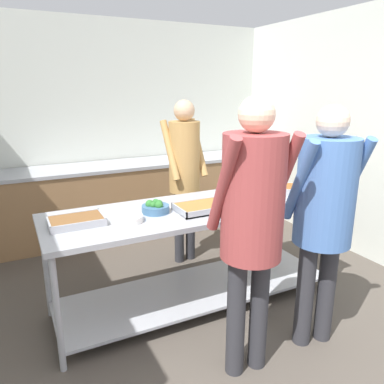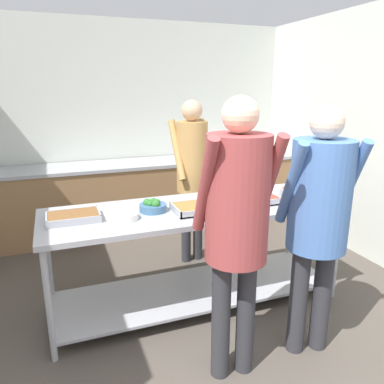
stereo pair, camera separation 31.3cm
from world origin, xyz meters
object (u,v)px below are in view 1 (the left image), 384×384
object	(u,v)px
serving_tray_vegetables	(248,198)
cook_behind_counter	(184,164)
sauce_pan	(290,189)
serving_tray_greens	(202,207)
plate_stack	(127,219)
water_bottle	(246,143)
guest_serving_right	(324,205)
serving_tray_roast	(76,221)
guest_serving_left	(252,213)
broccoli_bowl	(155,208)

from	to	relation	value
serving_tray_vegetables	cook_behind_counter	xyz separation A→B (m)	(-0.21, 0.84, 0.17)
sauce_pan	cook_behind_counter	bearing A→B (deg)	130.10
serving_tray_greens	cook_behind_counter	world-z (taller)	cook_behind_counter
plate_stack	water_bottle	world-z (taller)	water_bottle
guest_serving_right	serving_tray_vegetables	bearing A→B (deg)	94.58
cook_behind_counter	serving_tray_roast	bearing A→B (deg)	-147.48
serving_tray_vegetables	sauce_pan	distance (m)	0.48
guest_serving_left	guest_serving_right	size ratio (longest dim) A/B	1.04
serving_tray_vegetables	guest_serving_left	size ratio (longest dim) A/B	0.26
sauce_pan	guest_serving_left	world-z (taller)	guest_serving_left
serving_tray_vegetables	guest_serving_right	distance (m)	0.82
plate_stack	guest_serving_right	distance (m)	1.39
serving_tray_greens	cook_behind_counter	size ratio (longest dim) A/B	0.24
plate_stack	serving_tray_greens	world-z (taller)	serving_tray_greens
serving_tray_vegetables	cook_behind_counter	bearing A→B (deg)	103.93
serving_tray_roast	serving_tray_greens	distance (m)	0.96
serving_tray_roast	serving_tray_vegetables	xyz separation A→B (m)	(1.43, -0.06, 0.00)
sauce_pan	guest_serving_left	xyz separation A→B (m)	(-1.03, -0.85, 0.19)
serving_tray_greens	guest_serving_right	xyz separation A→B (m)	(0.54, -0.74, 0.16)
serving_tray_roast	serving_tray_vegetables	size ratio (longest dim) A/B	0.81
serving_tray_roast	guest_serving_right	xyz separation A→B (m)	(1.50, -0.86, 0.16)
plate_stack	broccoli_bowl	xyz separation A→B (m)	(0.26, 0.10, 0.02)
guest_serving_right	serving_tray_roast	bearing A→B (deg)	150.13
guest_serving_right	cook_behind_counter	bearing A→B (deg)	99.44
plate_stack	guest_serving_right	size ratio (longest dim) A/B	0.14
plate_stack	cook_behind_counter	size ratio (longest dim) A/B	0.14
plate_stack	water_bottle	distance (m)	3.14
plate_stack	cook_behind_counter	world-z (taller)	cook_behind_counter
serving_tray_roast	guest_serving_right	bearing A→B (deg)	-29.87
serving_tray_roast	guest_serving_left	size ratio (longest dim) A/B	0.21
serving_tray_vegetables	guest_serving_right	xyz separation A→B (m)	(0.06, -0.80, 0.16)
sauce_pan	guest_serving_right	xyz separation A→B (m)	(-0.42, -0.82, 0.14)
plate_stack	water_bottle	size ratio (longest dim) A/B	0.80
cook_behind_counter	water_bottle	size ratio (longest dim) A/B	5.79
sauce_pan	guest_serving_left	bearing A→B (deg)	-140.59
water_bottle	broccoli_bowl	bearing A→B (deg)	-138.28
serving_tray_roast	broccoli_bowl	size ratio (longest dim) A/B	1.78
guest_serving_left	serving_tray_roast	bearing A→B (deg)	135.12
plate_stack	serving_tray_greens	xyz separation A→B (m)	(0.61, -0.02, 0.00)
water_bottle	plate_stack	bearing A→B (deg)	-140.04
serving_tray_vegetables	sauce_pan	xyz separation A→B (m)	(0.48, 0.02, 0.01)
guest_serving_right	water_bottle	world-z (taller)	guest_serving_right
serving_tray_greens	guest_serving_left	distance (m)	0.79
broccoli_bowl	cook_behind_counter	xyz separation A→B (m)	(0.62, 0.78, 0.15)
serving_tray_greens	cook_behind_counter	xyz separation A→B (m)	(0.27, 0.90, 0.17)
serving_tray_vegetables	guest_serving_left	xyz separation A→B (m)	(-0.55, -0.82, 0.20)
sauce_pan	water_bottle	xyz separation A→B (m)	(0.83, 1.95, 0.12)
serving_tray_roast	plate_stack	distance (m)	0.36
sauce_pan	serving_tray_roast	bearing A→B (deg)	178.83
broccoli_bowl	sauce_pan	xyz separation A→B (m)	(1.31, -0.04, -0.00)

